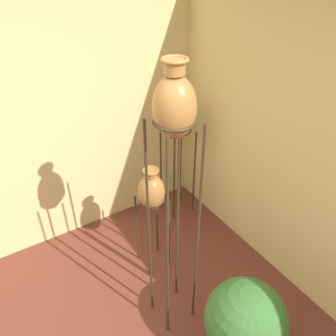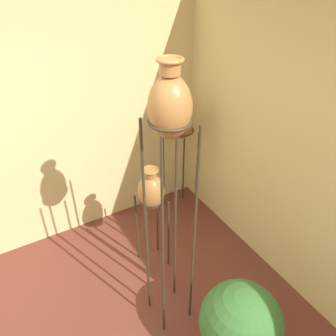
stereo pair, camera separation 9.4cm
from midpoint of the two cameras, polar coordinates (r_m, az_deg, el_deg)
vase_stand_tall at (r=1.95m, az=-0.30°, el=8.15°), size 0.28×0.28×2.24m
vase_stand_medium at (r=3.55m, az=1.05°, el=7.16°), size 0.30×0.30×1.43m
vase_stand_short at (r=2.95m, az=-3.79°, el=-4.54°), size 0.25×0.25×1.15m
potted_plant at (r=2.73m, az=12.20°, el=-24.90°), size 0.61×0.61×0.76m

